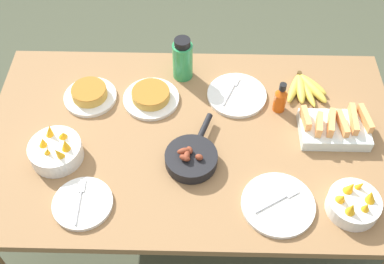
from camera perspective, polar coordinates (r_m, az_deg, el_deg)
The scene contains 14 objects.
ground_plane at distance 2.55m, azimuth -0.00°, elevation -11.02°, with size 14.00×14.00×0.00m, color #474C38.
dining_table at distance 1.99m, azimuth -0.00°, elevation -2.19°, with size 1.66×0.98×0.75m.
banana_bunch at distance 2.12m, azimuth 13.24°, elevation 5.16°, with size 0.19×0.21×0.04m.
melon_tray at distance 1.98m, azimuth 16.51°, elevation 0.47°, with size 0.27×0.18×0.10m.
skillet at distance 1.82m, azimuth -0.13°, elevation -3.08°, with size 0.20×0.32×0.08m.
frittata_plate_center at distance 2.08m, azimuth -12.03°, elevation 4.39°, with size 0.22×0.22×0.06m.
frittata_plate_side at distance 2.03m, azimuth -4.89°, elevation 4.20°, with size 0.24×0.24×0.05m.
empty_plate_near_front at distance 2.06m, azimuth 5.32°, elevation 4.38°, with size 0.25×0.25×0.02m.
empty_plate_far_left at distance 1.78m, azimuth -12.83°, elevation -8.24°, with size 0.22×0.22×0.02m.
empty_plate_far_right at distance 1.76m, azimuth 10.16°, elevation -8.45°, with size 0.26×0.26×0.02m.
fruit_bowl_mango at distance 1.79m, azimuth 18.59°, elevation -8.04°, with size 0.19×0.19×0.11m.
fruit_bowl_citrus at distance 1.90m, azimuth -15.81°, elevation -2.13°, with size 0.20×0.20×0.12m.
water_bottle at distance 2.08m, azimuth -1.12°, elevation 8.62°, with size 0.09×0.09×0.20m.
hot_sauce_bottle at distance 2.00m, azimuth 10.43°, elevation 3.92°, with size 0.05×0.05×0.15m.
Camera 1 is at (0.03, -1.18, 2.26)m, focal length 45.00 mm.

